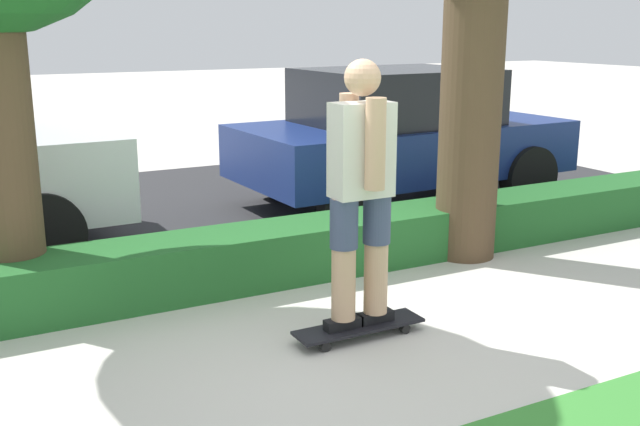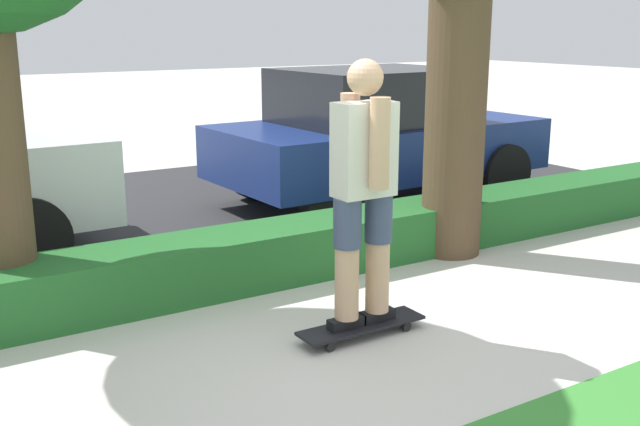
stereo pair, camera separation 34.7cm
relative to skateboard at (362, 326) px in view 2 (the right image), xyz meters
name	(u,v)px [view 2 (the right image)]	position (x,y,z in m)	size (l,w,h in m)	color
ground_plane	(360,355)	(-0.18, -0.25, -0.07)	(60.00, 60.00, 0.00)	beige
street_asphalt	(141,216)	(-0.18, 3.95, -0.07)	(12.57, 5.00, 0.01)	#2D2D30
hedge_row	(247,258)	(-0.18, 1.35, 0.15)	(12.57, 0.60, 0.44)	#236028
skateboard	(362,326)	(0.00, 0.00, 0.00)	(0.91, 0.24, 0.09)	black
skater_person	(364,188)	(0.00, 0.00, 0.95)	(0.51, 0.45, 1.75)	black
parked_car_middle	(377,134)	(2.44, 3.18, 0.74)	(3.90, 1.98, 1.56)	navy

